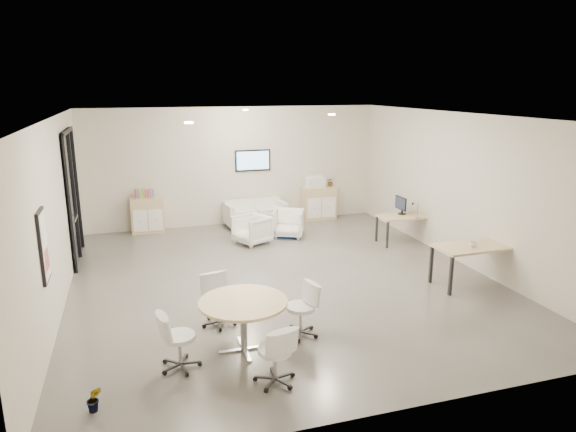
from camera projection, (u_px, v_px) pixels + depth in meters
The scene contains 21 objects.
room_shell at pixel (282, 201), 9.83m from camera, with size 9.60×10.60×4.80m.
glass_door at pixel (73, 193), 11.04m from camera, with size 0.09×1.90×2.85m.
artwork at pixel (44, 246), 7.22m from camera, with size 0.05×0.54×1.04m.
wall_tv at pixel (253, 160), 14.06m from camera, with size 0.98×0.06×0.58m.
ceiling_spots at pixel (260, 115), 10.15m from camera, with size 3.14×4.14×0.03m.
sideboard_left at pixel (147, 215), 13.36m from camera, with size 0.83×0.43×0.93m.
sideboard_right at pixel (319, 203), 14.71m from camera, with size 0.95×0.46×0.95m.
books at pixel (144, 193), 13.21m from camera, with size 0.48×0.14×0.22m.
printer at pixel (315, 181), 14.53m from camera, with size 0.50×0.42×0.34m.
loveseat at pixel (255, 214), 14.06m from camera, with size 1.67×0.94×0.60m.
blue_rug at pixel (266, 233), 13.34m from camera, with size 1.66×1.11×0.01m, color #315898.
armchair_left at pixel (252, 228), 12.44m from camera, with size 0.73×0.69×0.75m, color white.
armchair_right at pixel (288, 222), 13.01m from camera, with size 0.74×0.69×0.76m, color white.
desk_rear at pixel (405, 218), 12.47m from camera, with size 1.31×0.66×0.68m.
desk_front at pixel (474, 249), 9.77m from camera, with size 1.54×0.79×0.79m.
monitor at pixel (401, 205), 12.52m from camera, with size 0.20×0.50×0.44m.
round_table at pixel (243, 306), 7.30m from camera, with size 1.27×1.27×0.77m.
meeting_chairs at pixel (244, 324), 7.37m from camera, with size 2.56×2.56×0.82m.
plant_cabinet at pixel (331, 183), 14.65m from camera, with size 0.24×0.27×0.21m, color #3F7F3F.
plant_floor at pixel (95, 406), 6.05m from camera, with size 0.18×0.33×0.15m, color #3F7F3F.
cup at pixel (473, 244), 9.61m from camera, with size 0.13×0.10×0.13m, color white.
Camera 1 is at (-2.72, -9.20, 3.74)m, focal length 32.00 mm.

